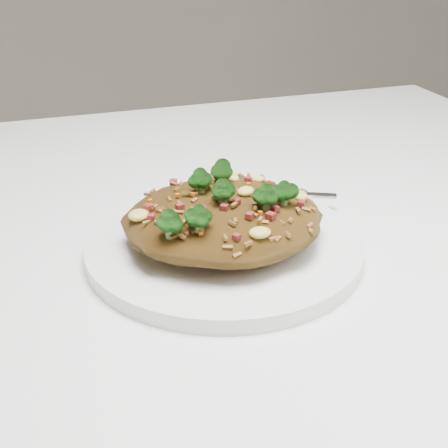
{
  "coord_description": "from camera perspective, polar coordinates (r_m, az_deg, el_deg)",
  "views": [
    {
      "loc": [
        -0.05,
        -0.52,
        1.02
      ],
      "look_at": [
        0.1,
        -0.06,
        0.78
      ],
      "focal_mm": 50.0,
      "sensor_mm": 36.0,
      "label": 1
    }
  ],
  "objects": [
    {
      "name": "plate",
      "position": [
        0.55,
        0.0,
        -2.05
      ],
      "size": [
        0.24,
        0.24,
        0.01
      ],
      "primitive_type": "cylinder",
      "color": "white",
      "rests_on": "dining_table"
    },
    {
      "name": "fork",
      "position": [
        0.63,
        3.63,
        2.89
      ],
      "size": [
        0.15,
        0.08,
        0.0
      ],
      "rotation": [
        0.0,
        0.0,
        -0.44
      ],
      "color": "silver",
      "rests_on": "plate"
    },
    {
      "name": "fried_rice",
      "position": [
        0.53,
        -0.0,
        1.27
      ],
      "size": [
        0.17,
        0.16,
        0.06
      ],
      "color": "brown",
      "rests_on": "plate"
    },
    {
      "name": "dining_table",
      "position": [
        0.63,
        -10.55,
        -8.69
      ],
      "size": [
        1.2,
        0.8,
        0.75
      ],
      "color": "white",
      "rests_on": "ground"
    }
  ]
}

